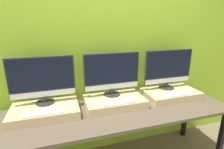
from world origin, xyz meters
TOP-DOWN VIEW (x-y plane):
  - wall_back at (0.00, 0.78)m, footprint 8.00×0.04m
  - workbench at (0.00, 0.36)m, footprint 2.38×0.71m
  - wooden_riser_left at (-0.71, 0.48)m, footprint 0.64×0.39m
  - monitor_left at (-0.71, 0.57)m, footprint 0.62×0.18m
  - keyboard_left at (-0.71, 0.35)m, footprint 0.33×0.10m
  - wooden_riser_center at (0.00, 0.48)m, footprint 0.64×0.39m
  - monitor_center at (0.00, 0.57)m, footprint 0.62×0.18m
  - keyboard_center at (0.00, 0.35)m, footprint 0.33×0.10m
  - wooden_riser_right at (0.71, 0.48)m, footprint 0.64×0.39m
  - monitor_right at (0.71, 0.57)m, footprint 0.62×0.18m
  - keyboard_right at (0.71, 0.35)m, footprint 0.33×0.10m

SIDE VIEW (x-z plane):
  - workbench at x=0.00m, z-range 0.31..1.04m
  - wooden_riser_left at x=-0.71m, z-range 0.73..0.82m
  - wooden_riser_center at x=0.00m, z-range 0.73..0.82m
  - wooden_riser_right at x=0.71m, z-range 0.73..0.82m
  - keyboard_left at x=-0.71m, z-range 0.82..0.84m
  - keyboard_center at x=0.00m, z-range 0.82..0.84m
  - keyboard_right at x=0.71m, z-range 0.82..0.84m
  - monitor_left at x=-0.71m, z-range 0.84..1.32m
  - monitor_center at x=0.00m, z-range 0.84..1.32m
  - monitor_right at x=0.71m, z-range 0.84..1.32m
  - wall_back at x=0.00m, z-range 0.00..2.60m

